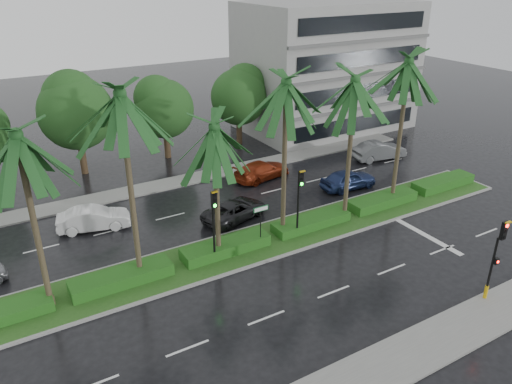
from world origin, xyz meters
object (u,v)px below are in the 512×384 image
street_sign (261,216)px  car_white (94,218)px  signal_median_left (214,216)px  car_grey (379,151)px  signal_near (496,257)px  car_blue (348,179)px  car_darkgrey (235,210)px  car_red (262,170)px

street_sign → car_white: street_sign is taller
signal_median_left → street_sign: bearing=3.5°
signal_median_left → car_grey: size_ratio=0.93×
signal_near → car_blue: size_ratio=1.02×
car_blue → car_darkgrey: bearing=92.8°
street_sign → car_white: size_ratio=0.59×
car_white → car_grey: size_ratio=0.93×
street_sign → car_grey: bearing=24.8°
signal_near → car_darkgrey: (-6.50, 13.94, -1.86)m
car_white → car_darkgrey: size_ratio=0.95×
signal_near → car_blue: 14.40m
street_sign → car_red: street_sign is taller
car_grey → signal_median_left: bearing=119.3°
car_blue → signal_median_left: bearing=110.8°
car_white → car_red: bearing=-69.2°
signal_median_left → car_darkgrey: bearing=50.6°
signal_median_left → street_sign: signal_median_left is taller
signal_near → car_grey: size_ratio=0.93×
street_sign → car_grey: (16.19, 7.46, -1.35)m
signal_median_left → car_darkgrey: (3.50, 4.25, -2.36)m
signal_median_left → car_red: size_ratio=0.92×
signal_near → street_sign: size_ratio=1.68×
car_white → car_darkgrey: 8.82m
car_blue → car_red: bearing=45.6°
street_sign → car_darkgrey: 4.36m
car_red → car_blue: bearing=-148.2°
car_white → car_grey: (23.87, 0.09, 0.05)m
car_red → signal_median_left: bearing=125.8°
signal_median_left → car_red: signal_median_left is taller
signal_median_left → car_white: 9.17m
street_sign → car_red: bearing=58.4°
car_red → car_white: bearing=85.5°
signal_near → car_grey: signal_near is taller
signal_median_left → car_white: size_ratio=1.00×
car_red → signal_near: bearing=173.4°
car_blue → car_white: bearing=82.1°
car_darkgrey → car_red: (5.00, 4.86, 0.05)m
car_white → car_red: size_ratio=0.92×
street_sign → car_darkgrey: size_ratio=0.56×
car_grey → car_darkgrey: bearing=109.8°
car_darkgrey → signal_near: bearing=-173.1°
car_red → car_blue: size_ratio=1.12×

